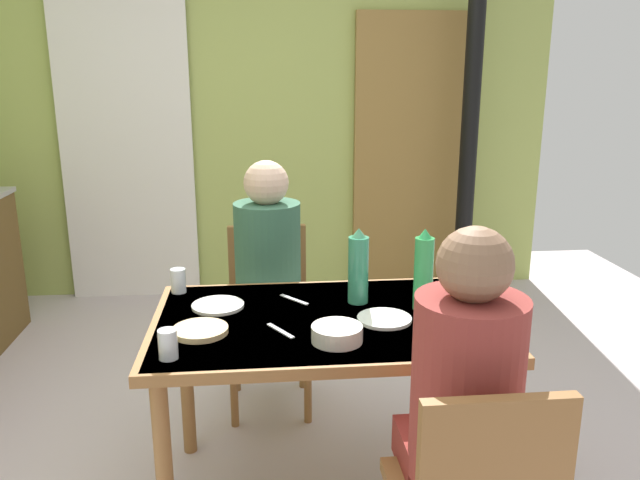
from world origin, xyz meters
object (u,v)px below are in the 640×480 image
at_px(dining_table, 324,338).
at_px(person_far_diner, 268,257).
at_px(water_bottle_green_near, 423,271).
at_px(serving_bowl_center, 337,334).
at_px(person_near_diner, 465,382).
at_px(chair_far_diner, 269,305).
at_px(water_bottle_green_far, 358,268).

relative_size(dining_table, person_far_diner, 1.61).
relative_size(water_bottle_green_near, serving_bowl_center, 1.82).
xyz_separation_m(person_near_diner, water_bottle_green_near, (0.06, 0.67, 0.10)).
height_order(chair_far_diner, serving_bowl_center, chair_far_diner).
bearing_deg(chair_far_diner, person_near_diner, 110.41).
distance_m(person_near_diner, serving_bowl_center, 0.50).
bearing_deg(water_bottle_green_far, water_bottle_green_near, -22.07).
height_order(water_bottle_green_far, serving_bowl_center, water_bottle_green_far).
bearing_deg(serving_bowl_center, person_far_diner, 104.20).
relative_size(dining_table, person_near_diner, 1.61).
bearing_deg(water_bottle_green_near, chair_far_diner, 128.75).
distance_m(person_near_diner, water_bottle_green_near, 0.68).
xyz_separation_m(person_far_diner, serving_bowl_center, (0.21, -0.83, -0.02)).
distance_m(chair_far_diner, water_bottle_green_far, 0.79).
xyz_separation_m(water_bottle_green_near, serving_bowl_center, (-0.36, -0.26, -0.12)).
xyz_separation_m(chair_far_diner, water_bottle_green_near, (0.57, -0.70, 0.38)).
height_order(person_far_diner, water_bottle_green_near, person_far_diner).
bearing_deg(dining_table, serving_bowl_center, -84.72).
bearing_deg(chair_far_diner, dining_table, 104.19).
bearing_deg(person_far_diner, serving_bowl_center, 104.20).
relative_size(person_near_diner, water_bottle_green_far, 2.62).
xyz_separation_m(person_near_diner, water_bottle_green_far, (-0.17, 0.76, 0.09)).
relative_size(water_bottle_green_far, serving_bowl_center, 1.73).
height_order(water_bottle_green_near, serving_bowl_center, water_bottle_green_near).
bearing_deg(person_far_diner, person_near_diner, 112.45).
height_order(person_near_diner, serving_bowl_center, person_near_diner).
height_order(chair_far_diner, person_near_diner, person_near_diner).
bearing_deg(dining_table, chair_far_diner, 104.19).
height_order(dining_table, person_near_diner, person_near_diner).
height_order(person_near_diner, person_far_diner, same).
height_order(dining_table, water_bottle_green_far, water_bottle_green_far).
bearing_deg(serving_bowl_center, water_bottle_green_far, 70.48).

